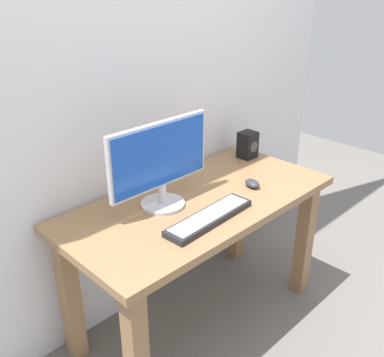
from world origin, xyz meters
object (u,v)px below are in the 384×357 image
at_px(mouse, 252,183).
at_px(speaker_right, 248,145).
at_px(desk, 199,223).
at_px(keyboard_primary, 209,217).
at_px(monitor, 160,162).

relative_size(mouse, speaker_right, 0.60).
xyz_separation_m(desk, keyboard_primary, (-0.11, -0.17, 0.15)).
relative_size(monitor, keyboard_primary, 1.15).
height_order(mouse, speaker_right, speaker_right).
height_order(monitor, mouse, monitor).
xyz_separation_m(monitor, speaker_right, (0.72, 0.09, -0.14)).
distance_m(mouse, speaker_right, 0.39).
bearing_deg(desk, speaker_right, 16.63).
xyz_separation_m(desk, mouse, (0.27, -0.09, 0.15)).
bearing_deg(speaker_right, monitor, -173.11).
relative_size(desk, keyboard_primary, 2.89).
height_order(monitor, keyboard_primary, monitor).
height_order(desk, monitor, monitor).
bearing_deg(desk, mouse, -18.95).
bearing_deg(keyboard_primary, speaker_right, 26.53).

